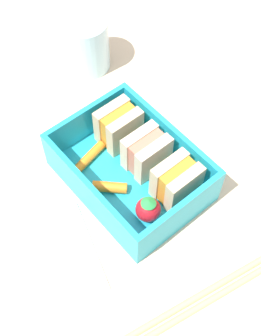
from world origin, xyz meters
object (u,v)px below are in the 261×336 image
(carrot_stick_far_left, at_px, (108,186))
(folded_napkin, at_px, (39,264))
(chopstick_pair, at_px, (211,294))
(strawberry_far_left, at_px, (148,209))
(sandwich_center_left, at_px, (146,153))
(sandwich_center, at_px, (176,181))
(sandwich_left, at_px, (119,126))
(drinking_glass, at_px, (86,44))
(carrot_stick_left, at_px, (87,159))

(carrot_stick_far_left, xyz_separation_m, folded_napkin, (0.02, -0.11, -0.02))
(chopstick_pair, xyz_separation_m, folded_napkin, (-0.14, -0.11, -0.00))
(carrot_stick_far_left, distance_m, strawberry_far_left, 0.06)
(carrot_stick_far_left, bearing_deg, sandwich_center_left, 87.09)
(sandwich_center, distance_m, carrot_stick_far_left, 0.08)
(chopstick_pair, bearing_deg, sandwich_center, 155.60)
(sandwich_center, xyz_separation_m, folded_napkin, (-0.03, -0.16, -0.03))
(folded_napkin, bearing_deg, sandwich_left, 112.25)
(carrot_stick_far_left, xyz_separation_m, strawberry_far_left, (0.05, 0.01, 0.01))
(sandwich_left, xyz_separation_m, carrot_stick_far_left, (0.05, -0.05, -0.02))
(sandwich_center_left, distance_m, sandwich_center, 0.05)
(drinking_glass, bearing_deg, sandwich_center, -12.79)
(sandwich_left, bearing_deg, carrot_stick_far_left, -48.99)
(drinking_glass, height_order, folded_napkin, drinking_glass)
(sandwich_center_left, distance_m, drinking_glass, 0.19)
(strawberry_far_left, xyz_separation_m, drinking_glass, (-0.23, 0.09, 0.01))
(chopstick_pair, xyz_separation_m, drinking_glass, (-0.33, 0.10, 0.03))
(drinking_glass, bearing_deg, folded_napkin, -47.15)
(sandwich_center_left, height_order, drinking_glass, drinking_glass)
(strawberry_far_left, bearing_deg, drinking_glass, 157.96)
(carrot_stick_left, relative_size, drinking_glass, 0.73)
(sandwich_left, relative_size, drinking_glass, 0.65)
(sandwich_center_left, xyz_separation_m, drinking_glass, (-0.18, 0.05, 0.00))
(carrot_stick_left, relative_size, strawberry_far_left, 1.61)
(sandwich_left, bearing_deg, drinking_glass, 158.46)
(carrot_stick_far_left, distance_m, drinking_glass, 0.21)
(sandwich_left, distance_m, carrot_stick_far_left, 0.07)
(sandwich_left, bearing_deg, chopstick_pair, -13.26)
(sandwich_center, distance_m, chopstick_pair, 0.12)
(carrot_stick_left, distance_m, folded_napkin, 0.13)
(sandwich_left, xyz_separation_m, sandwich_center_left, (0.05, 0.00, 0.00))
(folded_napkin, bearing_deg, sandwich_center_left, 96.08)
(sandwich_center, bearing_deg, sandwich_left, 180.00)
(sandwich_center, bearing_deg, carrot_stick_far_left, -134.17)
(drinking_glass, bearing_deg, carrot_stick_left, -36.94)
(chopstick_pair, relative_size, folded_napkin, 1.85)
(strawberry_far_left, xyz_separation_m, folded_napkin, (-0.03, -0.12, -0.02))
(carrot_stick_left, xyz_separation_m, strawberry_far_left, (0.10, 0.01, 0.01))
(sandwich_left, bearing_deg, sandwich_center, 0.00)
(carrot_stick_far_left, relative_size, chopstick_pair, 0.18)
(carrot_stick_far_left, height_order, folded_napkin, carrot_stick_far_left)
(sandwich_center, xyz_separation_m, carrot_stick_left, (-0.09, -0.05, -0.02))
(sandwich_center_left, bearing_deg, sandwich_center, 0.00)
(carrot_stick_left, height_order, strawberry_far_left, strawberry_far_left)
(sandwich_center, xyz_separation_m, carrot_stick_far_left, (-0.05, -0.05, -0.02))
(sandwich_left, relative_size, sandwich_center, 1.00)
(drinking_glass, bearing_deg, sandwich_center_left, -16.08)
(sandwich_left, xyz_separation_m, carrot_stick_left, (0.00, -0.05, -0.02))
(carrot_stick_far_left, height_order, chopstick_pair, carrot_stick_far_left)
(sandwich_center_left, distance_m, folded_napkin, 0.17)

